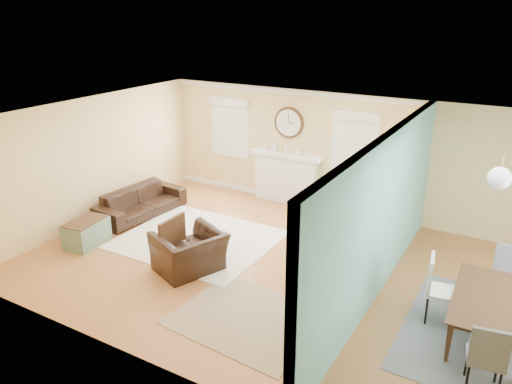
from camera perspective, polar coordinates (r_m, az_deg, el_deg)
floor at (r=8.72m, az=3.61°, el=-8.94°), size 9.00×9.00×0.00m
wall_back at (r=10.80m, az=10.95°, el=4.10°), size 9.00×0.02×2.60m
wall_front at (r=5.88m, az=-9.55°, el=-10.25°), size 9.00×0.02×2.60m
wall_left at (r=10.81m, az=-18.11°, el=3.46°), size 0.02×6.00×2.60m
ceiling at (r=7.78m, az=4.04°, el=7.98°), size 9.00×6.00×0.02m
partition at (r=7.90m, az=14.61°, el=-1.92°), size 0.17×6.00×2.60m
fireplace at (r=11.45m, az=3.44°, el=1.70°), size 1.70×0.30×1.17m
wall_clock at (r=11.19m, az=3.78°, el=7.91°), size 0.70×0.07×0.70m
window_left at (r=11.97m, az=-2.99°, el=7.82°), size 1.05×0.13×1.42m
window_right at (r=10.64m, az=11.24°, el=5.85°), size 1.05×0.13×1.42m
pendant at (r=7.15m, az=26.06°, el=1.44°), size 0.30×0.30×0.55m
rug_cream at (r=9.84m, az=-6.63°, el=-5.39°), size 2.86×2.48×0.02m
rug_jute at (r=7.50m, az=-0.84°, el=-14.25°), size 2.18×1.84×0.01m
rug_grey at (r=7.82m, az=24.94°, el=-14.82°), size 2.19×2.73×0.01m
sofa at (r=11.08m, az=-13.01°, el=-1.11°), size 0.97×2.11×0.60m
eames_chair at (r=8.61m, az=-7.61°, el=-6.80°), size 1.30×1.37×0.71m
green_chair at (r=10.48m, az=9.86°, el=-1.99°), size 0.84×0.86×0.65m
trunk at (r=10.04m, az=-18.80°, el=-4.39°), size 0.62×0.90×0.48m
credenza at (r=9.33m, az=13.74°, el=-4.70°), size 0.46×1.36×0.80m
tv at (r=9.06m, az=14.02°, el=-0.47°), size 0.15×1.16×0.67m
garden_stool at (r=8.43m, az=11.32°, el=-8.36°), size 0.36×0.36×0.53m
potted_plant at (r=8.21m, az=11.55°, el=-5.44°), size 0.37×0.41×0.42m
dining_table at (r=7.66m, az=25.28°, el=-12.96°), size 1.03×1.78×0.61m
dining_chair_n at (r=8.46m, az=26.63°, el=-8.20°), size 0.42×0.42×0.90m
dining_chair_s at (r=6.60m, az=24.88°, el=-16.07°), size 0.48×0.48×0.94m
dining_chair_w at (r=7.64m, az=20.63°, el=-9.91°), size 0.50×0.50×0.99m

